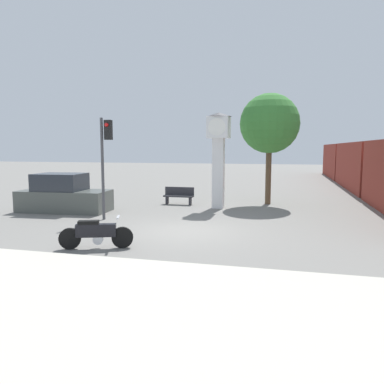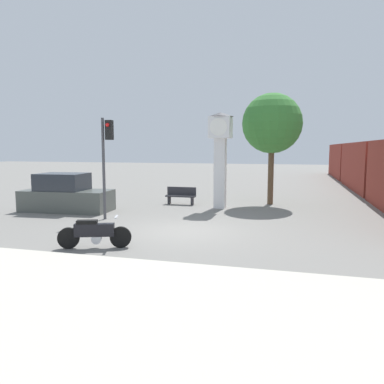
% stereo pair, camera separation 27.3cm
% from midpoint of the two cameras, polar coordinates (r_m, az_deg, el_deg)
% --- Properties ---
extents(ground_plane, '(120.00, 120.00, 0.00)m').
position_cam_midpoint_polar(ground_plane, '(13.57, -0.45, -6.00)').
color(ground_plane, slate).
extents(sidewalk_strip, '(36.00, 6.00, 0.10)m').
position_cam_midpoint_polar(sidewalk_strip, '(7.44, -15.56, -16.73)').
color(sidewalk_strip, '#BCB7A8').
rests_on(sidewalk_strip, ground_plane).
extents(motorcycle, '(2.08, 0.87, 0.96)m').
position_cam_midpoint_polar(motorcycle, '(11.57, -14.00, -6.08)').
color(motorcycle, black).
rests_on(motorcycle, ground_plane).
extents(clock_tower, '(1.25, 1.25, 4.72)m').
position_cam_midpoint_polar(clock_tower, '(18.61, 4.77, 7.12)').
color(clock_tower, white).
rests_on(clock_tower, ground_plane).
extents(freight_train, '(2.80, 35.35, 3.40)m').
position_cam_midpoint_polar(freight_train, '(30.31, 25.89, 3.58)').
color(freight_train, maroon).
rests_on(freight_train, ground_plane).
extents(traffic_light, '(0.50, 0.35, 4.22)m').
position_cam_midpoint_polar(traffic_light, '(15.92, -12.44, 6.26)').
color(traffic_light, '#47474C').
rests_on(traffic_light, ground_plane).
extents(street_tree, '(3.13, 3.13, 5.85)m').
position_cam_midpoint_polar(street_tree, '(20.35, 12.47, 10.11)').
color(street_tree, brown).
rests_on(street_tree, ground_plane).
extents(bench, '(1.60, 0.44, 0.92)m').
position_cam_midpoint_polar(bench, '(19.97, -1.30, -0.49)').
color(bench, '#2D2D33').
rests_on(bench, ground_plane).
extents(parked_car, '(4.31, 2.08, 1.80)m').
position_cam_midpoint_polar(parked_car, '(18.78, -18.28, -0.48)').
color(parked_car, '#4C514C').
rests_on(parked_car, ground_plane).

